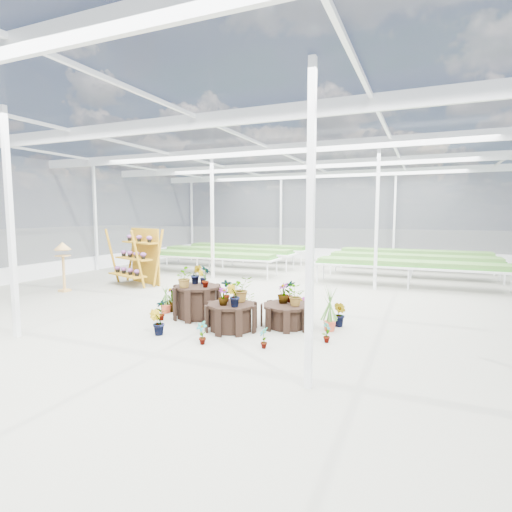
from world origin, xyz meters
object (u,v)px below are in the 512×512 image
at_px(plinth_tall, 197,302).
at_px(plinth_low, 287,315).
at_px(shelf_rack, 135,257).
at_px(plinth_mid, 231,317).
at_px(bird_table, 63,267).

distance_m(plinth_tall, plinth_low, 2.21).
bearing_deg(shelf_rack, plinth_mid, -12.68).
bearing_deg(plinth_low, bird_table, 172.60).
relative_size(plinth_mid, plinth_low, 0.98).
height_order(plinth_mid, plinth_low, plinth_mid).
xyz_separation_m(plinth_tall, plinth_low, (2.20, 0.10, -0.13)).
bearing_deg(plinth_mid, plinth_low, 34.99).
bearing_deg(plinth_tall, shelf_rack, 145.39).
bearing_deg(plinth_low, shelf_rack, 156.16).
distance_m(plinth_low, bird_table, 7.85).
bearing_deg(bird_table, plinth_tall, -7.08).
xyz_separation_m(plinth_low, shelf_rack, (-6.52, 2.88, 0.73)).
relative_size(plinth_low, bird_table, 0.70).
bearing_deg(plinth_tall, plinth_mid, -26.57).
bearing_deg(plinth_tall, bird_table, 168.73).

